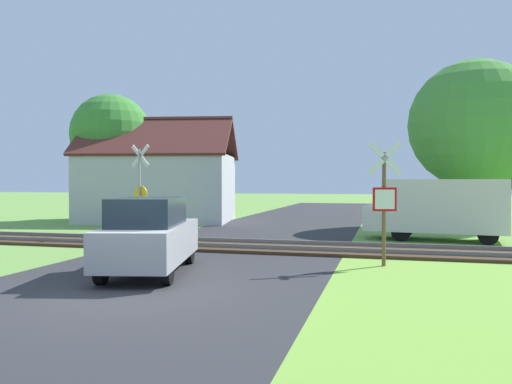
# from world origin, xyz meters

# --- Properties ---
(ground_plane) EXTENTS (160.00, 160.00, 0.00)m
(ground_plane) POSITION_xyz_m (0.00, 0.00, 0.00)
(ground_plane) COLOR #6B9942
(road_asphalt) EXTENTS (7.25, 80.00, 0.01)m
(road_asphalt) POSITION_xyz_m (0.00, 2.00, 0.00)
(road_asphalt) COLOR #2D2D30
(road_asphalt) RESTS_ON ground
(rail_track) EXTENTS (60.00, 2.60, 0.22)m
(rail_track) POSITION_xyz_m (0.00, 7.04, 0.06)
(rail_track) COLOR #422D1E
(rail_track) RESTS_ON ground
(stop_sign_near) EXTENTS (0.86, 0.22, 3.19)m
(stop_sign_near) POSITION_xyz_m (4.76, 4.58, 1.75)
(stop_sign_near) COLOR brown
(stop_sign_near) RESTS_ON ground
(crossing_sign_far) EXTENTS (0.86, 0.25, 3.57)m
(crossing_sign_far) POSITION_xyz_m (-4.23, 8.73, 1.96)
(crossing_sign_far) COLOR #9E9EA5
(crossing_sign_far) RESTS_ON ground
(house) EXTENTS (8.97, 7.28, 5.69)m
(house) POSITION_xyz_m (-7.16, 16.54, 1.96)
(house) COLOR #B7B7BC
(house) RESTS_ON ground
(tree_right) EXTENTS (6.03, 6.03, 7.88)m
(tree_right) POSITION_xyz_m (8.81, 16.94, 4.86)
(tree_right) COLOR #513823
(tree_right) RESTS_ON ground
(tree_far) EXTENTS (5.13, 5.13, 6.83)m
(tree_far) POSITION_xyz_m (10.99, 21.39, 4.26)
(tree_far) COLOR #513823
(tree_far) RESTS_ON ground
(tree_left) EXTENTS (4.42, 4.42, 7.00)m
(tree_left) POSITION_xyz_m (-9.97, 16.31, 4.77)
(tree_left) COLOR #513823
(tree_left) RESTS_ON ground
(mail_truck) EXTENTS (5.09, 2.42, 2.24)m
(mail_truck) POSITION_xyz_m (6.68, 10.85, 1.24)
(mail_truck) COLOR silver
(mail_truck) RESTS_ON ground
(parked_car) EXTENTS (2.47, 4.26, 1.78)m
(parked_car) POSITION_xyz_m (-0.56, 2.21, 0.89)
(parked_car) COLOR #99999E
(parked_car) RESTS_ON ground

